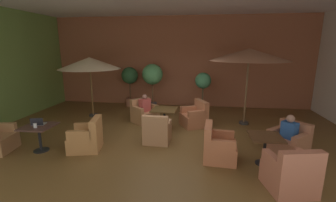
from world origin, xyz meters
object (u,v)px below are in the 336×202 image
Objects in this scene: potted_tree_mid_left at (130,79)px; open_laptop at (38,123)px; armchair_mid_center_south at (290,174)px; potted_tree_left_corner at (203,88)px; armchair_front_right_north at (144,114)px; patron_blue_shirt at (145,104)px; armchair_front_right_south at (195,117)px; iced_drink_cup at (35,126)px; cafe_table_mid_center at (265,142)px; armchair_mid_center_north at (289,142)px; patio_umbrella_tall_red at (249,55)px; cafe_table_front_right at (164,113)px; patio_umbrella_center_beige at (90,63)px; armchair_front_right_east at (157,132)px; patron_by_window at (290,128)px; armchair_mid_center_east at (218,147)px; cafe_table_front_left at (39,131)px; potted_tree_mid_right at (152,76)px; armchair_front_left_east at (87,138)px.

potted_tree_mid_left is 4.97m from open_laptop.
potted_tree_left_corner is (-1.63, 5.15, 0.71)m from armchair_mid_center_south.
patron_blue_shirt is at bearing -38.67° from armchair_front_right_north.
armchair_front_right_south is at bearing -4.93° from patron_blue_shirt.
cafe_table_mid_center is at bearing 2.59° from iced_drink_cup.
potted_tree_left_corner reaches higher than armchair_mid_center_north.
patio_umbrella_tall_red reaches higher than armchair_mid_center_north.
open_laptop is at bearing -129.12° from patron_blue_shirt.
iced_drink_cup is (-0.87, -5.06, -0.47)m from potted_tree_mid_left.
iced_drink_cup reaches higher than cafe_table_front_right.
armchair_front_right_north is at bearing -144.04° from potted_tree_left_corner.
armchair_mid_center_north is at bearing -24.51° from patron_blue_shirt.
armchair_mid_center_north is 3.13m from patio_umbrella_tall_red.
cafe_table_mid_center is 4.32m from patron_blue_shirt.
armchair_mid_center_south is 7.30m from patio_umbrella_center_beige.
armchair_front_right_east is at bearing 161.66° from cafe_table_mid_center.
cafe_table_front_right is 3.56m from potted_tree_mid_left.
armchair_mid_center_north reaches higher than cafe_table_mid_center.
armchair_mid_center_east is at bearing -161.34° from patron_by_window.
armchair_mid_center_north is 3.16× the size of open_laptop.
cafe_table_front_right is at bearing 158.91° from patron_by_window.
cafe_table_mid_center is (5.56, 0.10, -0.00)m from cafe_table_front_left.
armchair_front_right_south reaches higher than iced_drink_cup.
armchair_front_right_south is 2.72m from patio_umbrella_tall_red.
open_laptop is at bearing -173.61° from patron_by_window.
armchair_mid_center_east reaches higher than cafe_table_mid_center.
patio_umbrella_tall_red reaches higher than armchair_front_right_east.
armchair_front_right_south reaches higher than armchair_mid_center_north.
armchair_front_right_north is 1.97m from potted_tree_mid_right.
potted_tree_mid_left is 6.82m from patron_by_window.
iced_drink_cup is 0.22m from open_laptop.
armchair_mid_center_south is 0.47× the size of potted_tree_mid_right.
potted_tree_mid_left is at bearing 168.17° from potted_tree_left_corner.
patron_blue_shirt reaches higher than cafe_table_mid_center.
armchair_front_right_north is at bearing 135.32° from armchair_mid_center_south.
armchair_front_right_north is at bearing -89.26° from potted_tree_mid_right.
patron_blue_shirt is at bearing 141.33° from cafe_table_front_right.
cafe_table_front_right is at bearing 35.21° from cafe_table_front_left.
armchair_mid_center_east is 3.68m from patio_umbrella_tall_red.
cafe_table_front_right is 0.43× the size of potted_tree_mid_right.
patron_by_window is at bearing -25.12° from armchair_front_right_north.
patio_umbrella_center_beige is at bearing -165.35° from potted_tree_left_corner.
cafe_table_mid_center is (1.67, -2.46, 0.22)m from armchair_front_right_south.
armchair_front_right_south reaches higher than cafe_table_front_left.
armchair_front_right_south is at bearing 104.87° from armchair_mid_center_east.
cafe_table_front_left is 0.83× the size of armchair_front_left_east.
armchair_front_left_east is 1.88m from armchair_front_right_east.
armchair_front_right_north is 0.36m from patron_blue_shirt.
potted_tree_mid_right is (-2.08, 0.10, 0.41)m from potted_tree_left_corner.
armchair_mid_center_east is 4.52m from iced_drink_cup.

